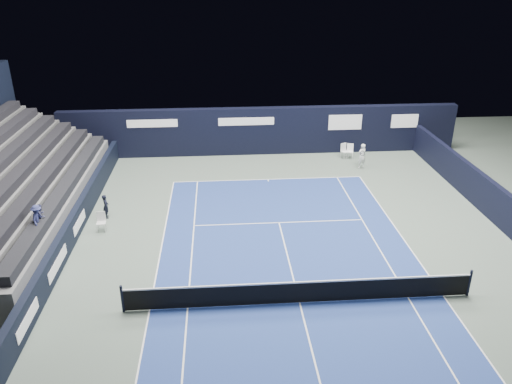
% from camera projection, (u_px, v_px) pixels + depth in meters
% --- Properties ---
extents(ground, '(48.00, 48.00, 0.00)m').
position_uv_depth(ground, '(292.00, 273.00, 20.24)').
color(ground, '#516057').
rests_on(ground, ground).
extents(court_surface, '(10.97, 23.77, 0.01)m').
position_uv_depth(court_surface, '(300.00, 303.00, 18.42)').
color(court_surface, navy).
rests_on(court_surface, ground).
extents(enclosure_wall_right, '(0.30, 22.00, 1.80)m').
position_uv_depth(enclosure_wall_right, '(495.00, 202.00, 24.25)').
color(enclosure_wall_right, black).
rests_on(enclosure_wall_right, ground).
extents(folding_chair_back_a, '(0.56, 0.58, 0.97)m').
position_uv_depth(folding_chair_back_a, '(344.00, 148.00, 32.37)').
color(folding_chair_back_a, white).
rests_on(folding_chair_back_a, ground).
extents(folding_chair_back_b, '(0.50, 0.49, 0.94)m').
position_uv_depth(folding_chair_back_b, '(350.00, 150.00, 32.40)').
color(folding_chair_back_b, white).
rests_on(folding_chair_back_b, ground).
extents(line_judge_chair, '(0.43, 0.42, 0.93)m').
position_uv_depth(line_judge_chair, '(101.00, 220.00, 23.34)').
color(line_judge_chair, silver).
rests_on(line_judge_chair, ground).
extents(line_judge, '(0.40, 0.51, 1.22)m').
position_uv_depth(line_judge, '(106.00, 206.00, 24.53)').
color(line_judge, black).
rests_on(line_judge, ground).
extents(court_markings, '(11.03, 23.83, 0.00)m').
position_uv_depth(court_markings, '(300.00, 303.00, 18.42)').
color(court_markings, white).
rests_on(court_markings, court_surface).
extents(tennis_net, '(12.90, 0.10, 1.10)m').
position_uv_depth(tennis_net, '(300.00, 292.00, 18.21)').
color(tennis_net, black).
rests_on(tennis_net, ground).
extents(back_sponsor_wall, '(26.00, 0.63, 3.10)m').
position_uv_depth(back_sponsor_wall, '(261.00, 131.00, 32.80)').
color(back_sponsor_wall, black).
rests_on(back_sponsor_wall, ground).
extents(side_barrier_left, '(0.33, 22.00, 1.20)m').
position_uv_depth(side_barrier_left, '(76.00, 223.00, 22.95)').
color(side_barrier_left, black).
rests_on(side_barrier_left, ground).
extents(tennis_player, '(0.67, 0.90, 1.57)m').
position_uv_depth(tennis_player, '(362.00, 156.00, 30.63)').
color(tennis_player, white).
rests_on(tennis_player, ground).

